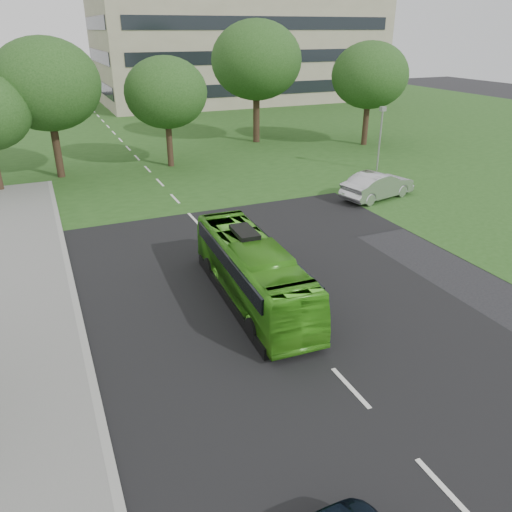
{
  "coord_description": "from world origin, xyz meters",
  "views": [
    {
      "loc": [
        -7.42,
        -11.87,
        9.88
      ],
      "look_at": [
        -0.18,
        4.72,
        1.6
      ],
      "focal_mm": 35.0,
      "sensor_mm": 36.0,
      "label": 1
    }
  ],
  "objects_px": {
    "tree_park_d": "(256,60)",
    "office_building": "(238,8)",
    "tree_park_b": "(46,85)",
    "bus": "(253,271)",
    "tree_park_e": "(370,75)",
    "tree_park_c": "(166,93)",
    "camera_pole": "(381,130)",
    "sedan": "(378,185)"
  },
  "relations": [
    {
      "from": "office_building",
      "to": "tree_park_c",
      "type": "xyz_separation_m",
      "value": [
        -20.03,
        -35.7,
        -6.98
      ]
    },
    {
      "from": "tree_park_c",
      "to": "tree_park_d",
      "type": "distance_m",
      "value": 11.52
    },
    {
      "from": "camera_pole",
      "to": "tree_park_c",
      "type": "bearing_deg",
      "value": 138.66
    },
    {
      "from": "tree_park_d",
      "to": "bus",
      "type": "distance_m",
      "value": 31.0
    },
    {
      "from": "sedan",
      "to": "office_building",
      "type": "bearing_deg",
      "value": -24.79
    },
    {
      "from": "camera_pole",
      "to": "tree_park_d",
      "type": "bearing_deg",
      "value": 94.58
    },
    {
      "from": "tree_park_b",
      "to": "sedan",
      "type": "height_order",
      "value": "tree_park_b"
    },
    {
      "from": "tree_park_b",
      "to": "camera_pole",
      "type": "distance_m",
      "value": 23.76
    },
    {
      "from": "office_building",
      "to": "tree_park_b",
      "type": "height_order",
      "value": "office_building"
    },
    {
      "from": "bus",
      "to": "sedan",
      "type": "relative_size",
      "value": 1.73
    },
    {
      "from": "tree_park_b",
      "to": "tree_park_d",
      "type": "distance_m",
      "value": 18.88
    },
    {
      "from": "tree_park_d",
      "to": "camera_pole",
      "type": "height_order",
      "value": "tree_park_d"
    },
    {
      "from": "office_building",
      "to": "bus",
      "type": "height_order",
      "value": "office_building"
    },
    {
      "from": "bus",
      "to": "camera_pole",
      "type": "height_order",
      "value": "camera_pole"
    },
    {
      "from": "tree_park_d",
      "to": "tree_park_c",
      "type": "bearing_deg",
      "value": -149.79
    },
    {
      "from": "tree_park_c",
      "to": "tree_park_d",
      "type": "xyz_separation_m",
      "value": [
        9.84,
        5.73,
        1.74
      ]
    },
    {
      "from": "tree_park_b",
      "to": "office_building",
      "type": "bearing_deg",
      "value": 51.63
    },
    {
      "from": "tree_park_c",
      "to": "camera_pole",
      "type": "xyz_separation_m",
      "value": [
        14.07,
        -7.58,
        -2.48
      ]
    },
    {
      "from": "tree_park_b",
      "to": "tree_park_d",
      "type": "relative_size",
      "value": 0.89
    },
    {
      "from": "tree_park_b",
      "to": "sedan",
      "type": "distance_m",
      "value": 23.16
    },
    {
      "from": "bus",
      "to": "camera_pole",
      "type": "bearing_deg",
      "value": 43.59
    },
    {
      "from": "office_building",
      "to": "sedan",
      "type": "xyz_separation_m",
      "value": [
        -10.11,
        -48.97,
        -11.65
      ]
    },
    {
      "from": "tree_park_c",
      "to": "bus",
      "type": "xyz_separation_m",
      "value": [
        -2.48,
        -22.07,
        -4.28
      ]
    },
    {
      "from": "tree_park_b",
      "to": "sedan",
      "type": "xyz_separation_m",
      "value": [
        18.07,
        -13.37,
        -5.57
      ]
    },
    {
      "from": "tree_park_b",
      "to": "camera_pole",
      "type": "relative_size",
      "value": 2.02
    },
    {
      "from": "tree_park_c",
      "to": "camera_pole",
      "type": "relative_size",
      "value": 1.72
    },
    {
      "from": "tree_park_d",
      "to": "office_building",
      "type": "bearing_deg",
      "value": 71.23
    },
    {
      "from": "tree_park_d",
      "to": "camera_pole",
      "type": "relative_size",
      "value": 2.27
    },
    {
      "from": "office_building",
      "to": "tree_park_e",
      "type": "height_order",
      "value": "office_building"
    },
    {
      "from": "tree_park_d",
      "to": "tree_park_e",
      "type": "distance_m",
      "value": 10.17
    },
    {
      "from": "tree_park_b",
      "to": "bus",
      "type": "height_order",
      "value": "tree_park_b"
    },
    {
      "from": "office_building",
      "to": "tree_park_e",
      "type": "distance_m",
      "value": 35.76
    },
    {
      "from": "tree_park_b",
      "to": "camera_pole",
      "type": "bearing_deg",
      "value": -19.06
    },
    {
      "from": "office_building",
      "to": "tree_park_e",
      "type": "xyz_separation_m",
      "value": [
        -1.51,
        -35.15,
        -6.4
      ]
    },
    {
      "from": "tree_park_c",
      "to": "sedan",
      "type": "relative_size",
      "value": 1.58
    },
    {
      "from": "tree_park_c",
      "to": "tree_park_e",
      "type": "xyz_separation_m",
      "value": [
        18.52,
        0.56,
        0.57
      ]
    },
    {
      "from": "office_building",
      "to": "camera_pole",
      "type": "distance_m",
      "value": 44.7
    },
    {
      "from": "tree_park_e",
      "to": "tree_park_c",
      "type": "bearing_deg",
      "value": -178.28
    },
    {
      "from": "tree_park_b",
      "to": "tree_park_e",
      "type": "height_order",
      "value": "tree_park_b"
    },
    {
      "from": "tree_park_e",
      "to": "bus",
      "type": "distance_m",
      "value": 31.25
    },
    {
      "from": "tree_park_b",
      "to": "tree_park_c",
      "type": "bearing_deg",
      "value": -0.72
    },
    {
      "from": "tree_park_d",
      "to": "camera_pole",
      "type": "bearing_deg",
      "value": -72.38
    }
  ]
}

